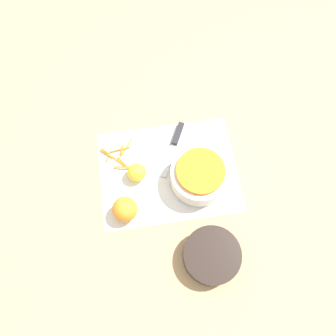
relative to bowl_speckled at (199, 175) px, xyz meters
The scene contains 8 objects.
ground_plane 0.12m from the bowl_speckled, 25.21° to the right, with size 4.00×4.00×0.00m, color tan.
cutting_board 0.12m from the bowl_speckled, 25.21° to the right, with size 0.46×0.35×0.01m.
bowl_speckled is the anchor object (origin of this frame).
bowl_dark 0.25m from the bowl_speckled, 88.25° to the left, with size 0.17×0.17×0.06m.
knife 0.17m from the bowl_speckled, 71.53° to the right, with size 0.11×0.20×0.02m.
orange_left 0.26m from the bowl_speckled, 16.71° to the left, with size 0.08×0.08×0.08m.
lemon 0.20m from the bowl_speckled, 11.49° to the right, with size 0.06×0.06×0.06m.
peel_pile 0.28m from the bowl_speckled, 25.84° to the right, with size 0.12×0.12×0.01m.
Camera 1 is at (0.06, 0.38, 1.03)m, focal length 35.00 mm.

